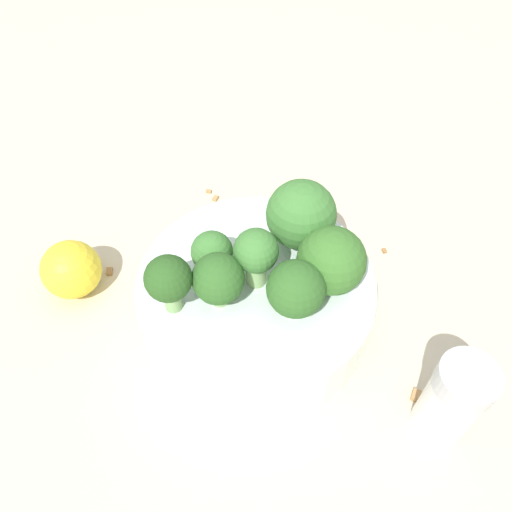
# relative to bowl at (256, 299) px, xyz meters

# --- Properties ---
(ground_plane) EXTENTS (3.00, 3.00, 0.00)m
(ground_plane) POSITION_rel_bowl_xyz_m (0.00, 0.00, -0.03)
(ground_plane) COLOR beige
(bowl) EXTENTS (0.19, 0.19, 0.05)m
(bowl) POSITION_rel_bowl_xyz_m (0.00, 0.00, 0.00)
(bowl) COLOR silver
(bowl) RESTS_ON ground_plane
(broccoli_floret_0) EXTENTS (0.03, 0.03, 0.04)m
(broccoli_floret_0) POSITION_rel_bowl_xyz_m (-0.01, 0.03, 0.05)
(broccoli_floret_0) COLOR #84AD66
(broccoli_floret_0) RESTS_ON bowl
(broccoli_floret_1) EXTENTS (0.06, 0.06, 0.06)m
(broccoli_floret_1) POSITION_rel_bowl_xyz_m (0.05, -0.01, 0.06)
(broccoli_floret_1) COLOR #8EB770
(broccoli_floret_1) RESTS_ON bowl
(broccoli_floret_2) EXTENTS (0.03, 0.03, 0.05)m
(broccoli_floret_2) POSITION_rel_bowl_xyz_m (0.00, 0.00, 0.06)
(broccoli_floret_2) COLOR #8EB770
(broccoli_floret_2) RESTS_ON bowl
(broccoli_floret_3) EXTENTS (0.04, 0.04, 0.05)m
(broccoli_floret_3) POSITION_rel_bowl_xyz_m (-0.06, 0.04, 0.06)
(broccoli_floret_3) COLOR #84AD66
(broccoli_floret_3) RESTS_ON bowl
(broccoli_floret_4) EXTENTS (0.04, 0.04, 0.05)m
(broccoli_floret_4) POSITION_rel_bowl_xyz_m (-0.03, 0.01, 0.05)
(broccoli_floret_4) COLOR #8EB770
(broccoli_floret_4) RESTS_ON bowl
(broccoli_floret_5) EXTENTS (0.05, 0.05, 0.06)m
(broccoli_floret_5) POSITION_rel_bowl_xyz_m (0.03, -0.05, 0.06)
(broccoli_floret_5) COLOR #7A9E5B
(broccoli_floret_5) RESTS_ON bowl
(broccoli_floret_6) EXTENTS (0.04, 0.04, 0.05)m
(broccoli_floret_6) POSITION_rel_bowl_xyz_m (-0.01, -0.04, 0.06)
(broccoli_floret_6) COLOR #8EB770
(broccoli_floret_6) RESTS_ON bowl
(pepper_shaker) EXTENTS (0.04, 0.04, 0.08)m
(pepper_shaker) POSITION_rel_bowl_xyz_m (0.00, -0.17, 0.02)
(pepper_shaker) COLOR silver
(pepper_shaker) RESTS_ON ground_plane
(lemon_wedge) EXTENTS (0.05, 0.05, 0.05)m
(lemon_wedge) POSITION_rel_bowl_xyz_m (-0.07, 0.15, -0.00)
(lemon_wedge) COLOR yellow
(lemon_wedge) RESTS_ON ground_plane
(almond_crumb_0) EXTENTS (0.01, 0.01, 0.01)m
(almond_crumb_0) POSITION_rel_bowl_xyz_m (0.13, -0.06, -0.02)
(almond_crumb_0) COLOR olive
(almond_crumb_0) RESTS_ON ground_plane
(almond_crumb_1) EXTENTS (0.01, 0.01, 0.01)m
(almond_crumb_1) POSITION_rel_bowl_xyz_m (0.09, 0.12, -0.02)
(almond_crumb_1) COLOR #AD7F4C
(almond_crumb_1) RESTS_ON ground_plane
(almond_crumb_2) EXTENTS (0.01, 0.01, 0.01)m
(almond_crumb_2) POSITION_rel_bowl_xyz_m (0.01, -0.15, -0.02)
(almond_crumb_2) COLOR #AD7F4C
(almond_crumb_2) RESTS_ON ground_plane
(almond_crumb_3) EXTENTS (0.01, 0.01, 0.01)m
(almond_crumb_3) POSITION_rel_bowl_xyz_m (0.10, 0.13, -0.02)
(almond_crumb_3) COLOR #AD7F4C
(almond_crumb_3) RESTS_ON ground_plane
(almond_crumb_4) EXTENTS (0.01, 0.01, 0.01)m
(almond_crumb_4) POSITION_rel_bowl_xyz_m (-0.04, 0.14, -0.02)
(almond_crumb_4) COLOR olive
(almond_crumb_4) RESTS_ON ground_plane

